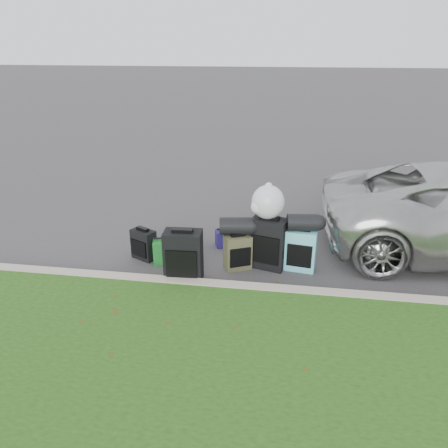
# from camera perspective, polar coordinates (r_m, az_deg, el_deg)

# --- Properties ---
(ground) EXTENTS (120.00, 120.00, 0.00)m
(ground) POSITION_cam_1_polar(r_m,az_deg,el_deg) (7.18, 0.55, -4.71)
(ground) COLOR #383535
(ground) RESTS_ON ground
(curb) EXTENTS (120.00, 0.18, 0.15)m
(curb) POSITION_cam_1_polar(r_m,az_deg,el_deg) (6.28, -0.73, -8.26)
(curb) COLOR #9E937F
(curb) RESTS_ON ground
(suitcase_small_black) EXTENTS (0.45, 0.38, 0.50)m
(suitcase_small_black) POSITION_cam_1_polar(r_m,az_deg,el_deg) (7.25, -10.43, -2.63)
(suitcase_small_black) COLOR black
(suitcase_small_black) RESTS_ON ground
(suitcase_large_black_left) EXTENTS (0.57, 0.36, 0.79)m
(suitcase_large_black_left) POSITION_cam_1_polar(r_m,az_deg,el_deg) (6.45, -5.33, -4.25)
(suitcase_large_black_left) COLOR black
(suitcase_large_black_left) RESTS_ON ground
(suitcase_olive) EXTENTS (0.47, 0.40, 0.55)m
(suitcase_olive) POSITION_cam_1_polar(r_m,az_deg,el_deg) (6.82, 1.79, -3.69)
(suitcase_olive) COLOR #363621
(suitcase_olive) RESTS_ON ground
(suitcase_teal) EXTENTS (0.50, 0.34, 0.66)m
(suitcase_teal) POSITION_cam_1_polar(r_m,az_deg,el_deg) (6.87, 9.99, -3.35)
(suitcase_teal) COLOR #4E9DAB
(suitcase_teal) RESTS_ON ground
(suitcase_large_black_right) EXTENTS (0.61, 0.45, 0.81)m
(suitcase_large_black_right) POSITION_cam_1_polar(r_m,az_deg,el_deg) (6.84, 5.85, -2.51)
(suitcase_large_black_right) COLOR black
(suitcase_large_black_right) RESTS_ON ground
(tote_green) EXTENTS (0.40, 0.35, 0.39)m
(tote_green) POSITION_cam_1_polar(r_m,az_deg,el_deg) (7.09, -7.80, -3.57)
(tote_green) COLOR #176A22
(tote_green) RESTS_ON ground
(tote_navy) EXTENTS (0.32, 0.29, 0.29)m
(tote_navy) POSITION_cam_1_polar(r_m,az_deg,el_deg) (7.60, -0.05, -1.89)
(tote_navy) COLOR navy
(tote_navy) RESTS_ON ground
(duffel_left) EXTENTS (0.54, 0.35, 0.27)m
(duffel_left) POSITION_cam_1_polar(r_m,az_deg,el_deg) (6.71, 1.58, -0.26)
(duffel_left) COLOR black
(duffel_left) RESTS_ON suitcase_olive
(duffel_right) EXTENTS (0.50, 0.32, 0.26)m
(duffel_right) POSITION_cam_1_polar(r_m,az_deg,el_deg) (6.68, 10.24, 0.20)
(duffel_right) COLOR black
(duffel_right) RESTS_ON suitcase_teal
(trash_bag) EXTENTS (0.51, 0.51, 0.51)m
(trash_bag) POSITION_cam_1_polar(r_m,az_deg,el_deg) (6.65, 5.77, 2.86)
(trash_bag) COLOR silver
(trash_bag) RESTS_ON suitcase_large_black_right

